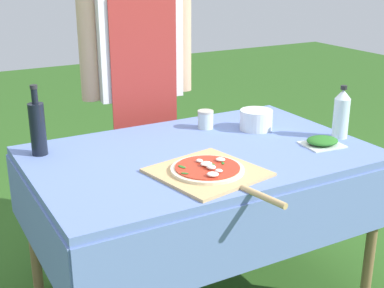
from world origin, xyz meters
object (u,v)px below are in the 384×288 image
object	(u,v)px
prep_table	(200,168)
mixing_tub	(256,120)
pizza_on_peel	(209,171)
oil_bottle	(38,127)
water_bottle	(341,113)
herb_container	(322,141)
sauce_jar	(206,121)
person_cook	(138,69)

from	to	relation	value
prep_table	mixing_tub	size ratio (longest dim) A/B	9.23
prep_table	mixing_tub	xyz separation A→B (m)	(0.39, 0.14, 0.13)
pizza_on_peel	oil_bottle	bearing A→B (deg)	122.22
prep_table	water_bottle	world-z (taller)	water_bottle
pizza_on_peel	water_bottle	bearing A→B (deg)	-4.28
herb_container	mixing_tub	world-z (taller)	mixing_tub
prep_table	herb_container	size ratio (longest dim) A/B	7.94
pizza_on_peel	sauce_jar	world-z (taller)	sauce_jar
herb_container	water_bottle	bearing A→B (deg)	17.25
prep_table	pizza_on_peel	xyz separation A→B (m)	(-0.10, -0.24, 0.09)
pizza_on_peel	water_bottle	world-z (taller)	water_bottle
prep_table	pizza_on_peel	distance (m)	0.28
prep_table	oil_bottle	xyz separation A→B (m)	(-0.62, 0.30, 0.20)
water_bottle	herb_container	world-z (taller)	water_bottle
sauce_jar	water_bottle	bearing A→B (deg)	-41.97
water_bottle	mixing_tub	distance (m)	0.40
prep_table	sauce_jar	distance (m)	0.35
sauce_jar	prep_table	bearing A→B (deg)	-124.31
person_cook	sauce_jar	distance (m)	0.52
person_cook	mixing_tub	world-z (taller)	person_cook
pizza_on_peel	oil_bottle	distance (m)	0.76
mixing_tub	prep_table	bearing A→B (deg)	-160.52
pizza_on_peel	mixing_tub	world-z (taller)	mixing_tub
person_cook	sauce_jar	bearing A→B (deg)	112.08
herb_container	sauce_jar	size ratio (longest dim) A/B	2.07
person_cook	herb_container	size ratio (longest dim) A/B	9.01
water_bottle	mixing_tub	bearing A→B (deg)	132.49
mixing_tub	oil_bottle	bearing A→B (deg)	170.94
oil_bottle	person_cook	bearing A→B (deg)	33.87
oil_bottle	herb_container	distance (m)	1.24
pizza_on_peel	person_cook	bearing A→B (deg)	70.85
water_bottle	oil_bottle	bearing A→B (deg)	160.47
oil_bottle	herb_container	bearing A→B (deg)	-23.76
water_bottle	sauce_jar	xyz separation A→B (m)	(-0.47, 0.43, -0.08)
pizza_on_peel	herb_container	xyz separation A→B (m)	(0.61, 0.05, 0.01)
person_cook	sauce_jar	world-z (taller)	person_cook
oil_bottle	mixing_tub	distance (m)	1.02
pizza_on_peel	water_bottle	size ratio (longest dim) A/B	2.47
water_bottle	mixing_tub	world-z (taller)	water_bottle
prep_table	oil_bottle	bearing A→B (deg)	154.05
prep_table	water_bottle	size ratio (longest dim) A/B	5.91
prep_table	person_cook	bearing A→B (deg)	87.13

